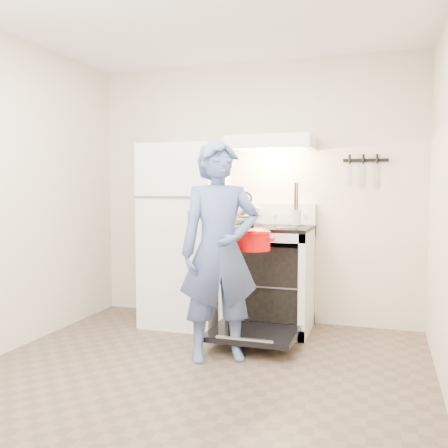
{
  "coord_description": "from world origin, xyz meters",
  "views": [
    {
      "loc": [
        1.22,
        -2.95,
        1.32
      ],
      "look_at": [
        -0.05,
        1.0,
        1.0
      ],
      "focal_mm": 40.0,
      "sensor_mm": 36.0,
      "label": 1
    }
  ],
  "objects_px": {
    "tea_kettle": "(245,208)",
    "dutch_oven": "(252,241)",
    "stove_body": "(269,280)",
    "refrigerator": "(186,235)",
    "person": "(220,251)"
  },
  "relations": [
    {
      "from": "stove_body",
      "to": "person",
      "type": "relative_size",
      "value": 0.56
    },
    {
      "from": "person",
      "to": "dutch_oven",
      "type": "height_order",
      "value": "person"
    },
    {
      "from": "stove_body",
      "to": "person",
      "type": "height_order",
      "value": "person"
    },
    {
      "from": "dutch_oven",
      "to": "stove_body",
      "type": "bearing_deg",
      "value": 90.45
    },
    {
      "from": "person",
      "to": "dutch_oven",
      "type": "distance_m",
      "value": 0.31
    },
    {
      "from": "stove_body",
      "to": "dutch_oven",
      "type": "height_order",
      "value": "dutch_oven"
    },
    {
      "from": "stove_body",
      "to": "refrigerator",
      "type": "bearing_deg",
      "value": -178.23
    },
    {
      "from": "refrigerator",
      "to": "stove_body",
      "type": "distance_m",
      "value": 0.9
    },
    {
      "from": "tea_kettle",
      "to": "refrigerator",
      "type": "bearing_deg",
      "value": -154.85
    },
    {
      "from": "stove_body",
      "to": "person",
      "type": "bearing_deg",
      "value": -101.37
    },
    {
      "from": "stove_body",
      "to": "person",
      "type": "distance_m",
      "value": 0.98
    },
    {
      "from": "tea_kettle",
      "to": "person",
      "type": "relative_size",
      "value": 0.19
    },
    {
      "from": "tea_kettle",
      "to": "dutch_oven",
      "type": "relative_size",
      "value": 0.85
    },
    {
      "from": "person",
      "to": "refrigerator",
      "type": "bearing_deg",
      "value": 98.12
    },
    {
      "from": "tea_kettle",
      "to": "person",
      "type": "distance_m",
      "value": 1.15
    }
  ]
}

